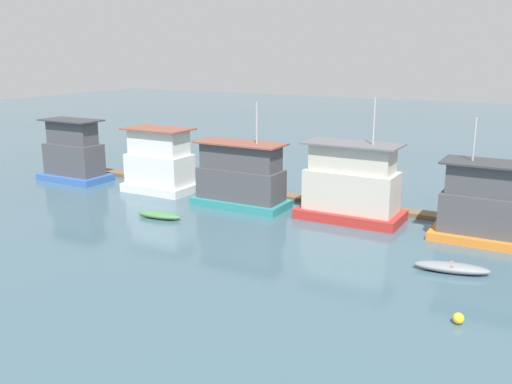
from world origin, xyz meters
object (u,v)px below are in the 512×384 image
(houseboat_white, at_px, (159,163))
(houseboat_orange, at_px, (494,207))
(houseboat_blue, at_px, (74,155))
(houseboat_red, at_px, (351,186))
(dinghy_green, at_px, (159,215))
(dinghy_grey, at_px, (452,268))
(buoy_yellow, at_px, (458,318))
(houseboat_teal, at_px, (241,178))

(houseboat_white, distance_m, houseboat_orange, 25.98)
(houseboat_blue, bearing_deg, houseboat_red, 1.23)
(houseboat_blue, height_order, dinghy_green, houseboat_blue)
(houseboat_white, bearing_deg, dinghy_grey, -15.01)
(dinghy_green, height_order, dinghy_grey, dinghy_grey)
(houseboat_orange, xyz_separation_m, buoy_yellow, (0.31, -12.40, -1.95))
(dinghy_green, relative_size, buoy_yellow, 6.95)
(houseboat_blue, height_order, houseboat_white, houseboat_blue)
(houseboat_orange, xyz_separation_m, dinghy_grey, (-1.11, -6.47, -1.93))
(dinghy_grey, bearing_deg, houseboat_blue, 169.78)
(dinghy_green, bearing_deg, houseboat_white, 127.98)
(houseboat_red, distance_m, dinghy_grey, 10.79)
(houseboat_blue, relative_size, houseboat_teal, 0.79)
(houseboat_teal, relative_size, houseboat_red, 0.93)
(houseboat_red, xyz_separation_m, dinghy_green, (-11.75, -6.41, -2.12))
(houseboat_blue, relative_size, buoy_yellow, 12.48)
(buoy_yellow, bearing_deg, houseboat_white, 154.37)
(houseboat_blue, relative_size, houseboat_orange, 0.82)
(dinghy_green, xyz_separation_m, dinghy_grey, (19.91, -0.32, 0.02))
(houseboat_teal, height_order, buoy_yellow, houseboat_teal)
(houseboat_white, bearing_deg, houseboat_blue, -176.96)
(houseboat_white, bearing_deg, houseboat_teal, -5.39)
(houseboat_white, relative_size, dinghy_green, 1.66)
(houseboat_teal, bearing_deg, houseboat_white, 174.61)
(houseboat_orange, bearing_deg, dinghy_grey, -99.73)
(houseboat_white, distance_m, buoy_yellow, 29.23)
(houseboat_teal, relative_size, buoy_yellow, 15.77)
(houseboat_blue, relative_size, houseboat_white, 1.08)
(houseboat_white, height_order, dinghy_grey, houseboat_white)
(houseboat_orange, relative_size, dinghy_grey, 1.89)
(houseboat_blue, xyz_separation_m, dinghy_grey, (34.23, -6.17, -2.09))
(buoy_yellow, bearing_deg, houseboat_blue, 161.23)
(houseboat_white, height_order, houseboat_red, houseboat_red)
(houseboat_red, xyz_separation_m, houseboat_orange, (9.27, -0.27, -0.16))
(houseboat_orange, relative_size, dinghy_green, 2.18)
(houseboat_orange, bearing_deg, houseboat_blue, -179.53)
(houseboat_white, bearing_deg, houseboat_orange, -0.45)
(dinghy_green, distance_m, dinghy_grey, 19.92)
(houseboat_blue, height_order, houseboat_teal, houseboat_teal)
(houseboat_orange, distance_m, dinghy_grey, 6.84)
(houseboat_orange, bearing_deg, houseboat_teal, -178.12)
(houseboat_orange, bearing_deg, houseboat_white, 179.55)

